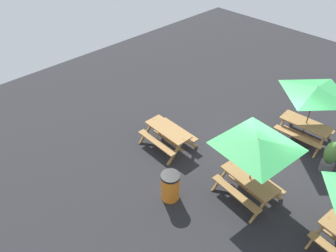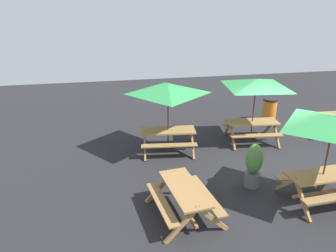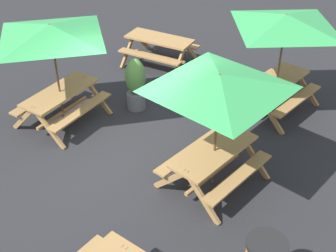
{
  "view_description": "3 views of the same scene",
  "coord_description": "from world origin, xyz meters",
  "px_view_note": "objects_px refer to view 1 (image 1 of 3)",
  "views": [
    {
      "loc": [
        -3.45,
        8.32,
        8.03
      ],
      "look_at": [
        3.19,
        1.88,
        0.9
      ],
      "focal_mm": 35.0,
      "sensor_mm": 36.0,
      "label": 1
    },
    {
      "loc": [
        -5.26,
        -8.29,
        4.86
      ],
      "look_at": [
        -3.34,
        1.56,
        0.9
      ],
      "focal_mm": 35.0,
      "sensor_mm": 36.0,
      "label": 2
    },
    {
      "loc": [
        5.65,
        4.98,
        5.84
      ],
      "look_at": [
        -0.23,
        0.76,
        0.9
      ],
      "focal_mm": 50.0,
      "sensor_mm": 36.0,
      "label": 3
    }
  ],
  "objects_px": {
    "picnic_table_2": "(168,133)",
    "potted_plant_0": "(330,156)",
    "picnic_table_0": "(257,147)",
    "trash_bin_orange": "(170,186)",
    "picnic_table_4": "(315,95)"
  },
  "relations": [
    {
      "from": "picnic_table_2",
      "to": "potted_plant_0",
      "type": "height_order",
      "value": "potted_plant_0"
    },
    {
      "from": "picnic_table_2",
      "to": "picnic_table_0",
      "type": "bearing_deg",
      "value": -176.43
    },
    {
      "from": "trash_bin_orange",
      "to": "potted_plant_0",
      "type": "relative_size",
      "value": 0.78
    },
    {
      "from": "picnic_table_2",
      "to": "potted_plant_0",
      "type": "relative_size",
      "value": 1.46
    },
    {
      "from": "picnic_table_0",
      "to": "picnic_table_4",
      "type": "height_order",
      "value": "same"
    },
    {
      "from": "trash_bin_orange",
      "to": "potted_plant_0",
      "type": "distance_m",
      "value": 5.43
    },
    {
      "from": "picnic_table_0",
      "to": "picnic_table_4",
      "type": "bearing_deg",
      "value": -81.58
    },
    {
      "from": "trash_bin_orange",
      "to": "picnic_table_2",
      "type": "bearing_deg",
      "value": -42.53
    },
    {
      "from": "picnic_table_2",
      "to": "picnic_table_4",
      "type": "xyz_separation_m",
      "value": [
        -3.29,
        -3.92,
        1.43
      ]
    },
    {
      "from": "picnic_table_0",
      "to": "picnic_table_2",
      "type": "relative_size",
      "value": 1.53
    },
    {
      "from": "picnic_table_2",
      "to": "potted_plant_0",
      "type": "xyz_separation_m",
      "value": [
        -4.68,
        -2.94,
        0.08
      ]
    },
    {
      "from": "picnic_table_4",
      "to": "trash_bin_orange",
      "type": "distance_m",
      "value": 5.97
    },
    {
      "from": "picnic_table_4",
      "to": "trash_bin_orange",
      "type": "xyz_separation_m",
      "value": [
        1.46,
        5.6,
        -1.49
      ]
    },
    {
      "from": "trash_bin_orange",
      "to": "picnic_table_0",
      "type": "bearing_deg",
      "value": -131.89
    },
    {
      "from": "picnic_table_4",
      "to": "trash_bin_orange",
      "type": "height_order",
      "value": "picnic_table_4"
    }
  ]
}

